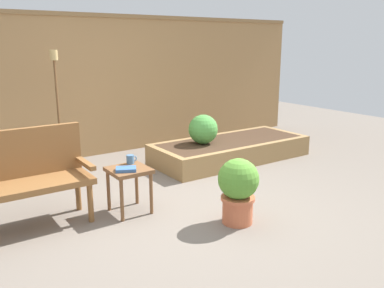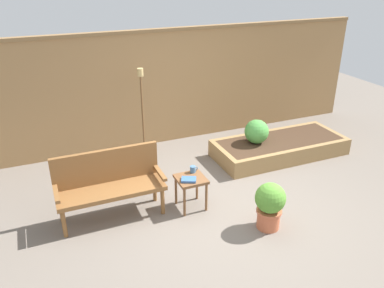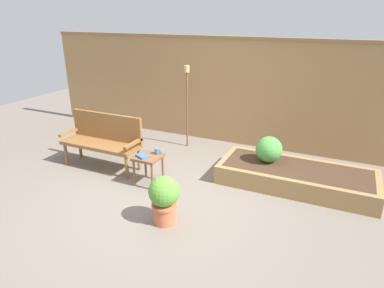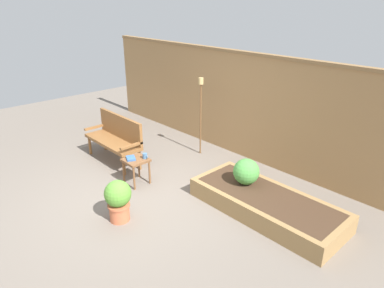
# 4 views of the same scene
# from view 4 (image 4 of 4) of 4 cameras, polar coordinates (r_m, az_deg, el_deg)

# --- Properties ---
(ground_plane) EXTENTS (14.00, 14.00, 0.00)m
(ground_plane) POSITION_cam_4_polar(r_m,az_deg,el_deg) (6.00, -8.71, -8.46)
(ground_plane) COLOR #70665B
(fence_back) EXTENTS (8.40, 0.14, 2.16)m
(fence_back) POSITION_cam_4_polar(r_m,az_deg,el_deg) (7.19, 8.06, 6.48)
(fence_back) COLOR #A37A4C
(fence_back) RESTS_ON ground_plane
(garden_bench) EXTENTS (1.44, 0.48, 0.94)m
(garden_bench) POSITION_cam_4_polar(r_m,az_deg,el_deg) (7.14, -12.37, 1.41)
(garden_bench) COLOR brown
(garden_bench) RESTS_ON ground_plane
(side_table) EXTENTS (0.40, 0.40, 0.48)m
(side_table) POSITION_cam_4_polar(r_m,az_deg,el_deg) (6.21, -9.22, -3.16)
(side_table) COLOR brown
(side_table) RESTS_ON ground_plane
(cup_on_table) EXTENTS (0.12, 0.08, 0.10)m
(cup_on_table) POSITION_cam_4_polar(r_m,az_deg,el_deg) (6.16, -7.76, -1.97)
(cup_on_table) COLOR teal
(cup_on_table) RESTS_ON side_table
(book_on_table) EXTENTS (0.25, 0.22, 0.03)m
(book_on_table) POSITION_cam_4_polar(r_m,az_deg,el_deg) (6.18, -10.05, -2.32)
(book_on_table) COLOR #38609E
(book_on_table) RESTS_ON side_table
(potted_boxwood) EXTENTS (0.40, 0.40, 0.66)m
(potted_boxwood) POSITION_cam_4_polar(r_m,az_deg,el_deg) (5.27, -12.06, -8.81)
(potted_boxwood) COLOR #C66642
(potted_boxwood) RESTS_ON ground_plane
(raised_planter_bed) EXTENTS (2.40, 1.00, 0.30)m
(raised_planter_bed) POSITION_cam_4_polar(r_m,az_deg,el_deg) (5.56, 12.12, -9.64)
(raised_planter_bed) COLOR #997547
(raised_planter_bed) RESTS_ON ground_plane
(shrub_near_bench) EXTENTS (0.43, 0.43, 0.43)m
(shrub_near_bench) POSITION_cam_4_polar(r_m,az_deg,el_deg) (5.66, 8.93, -4.51)
(shrub_near_bench) COLOR brown
(shrub_near_bench) RESTS_ON raised_planter_bed
(tiki_torch) EXTENTS (0.10, 0.10, 1.64)m
(tiki_torch) POSITION_cam_4_polar(r_m,az_deg,el_deg) (7.10, 1.45, 6.83)
(tiki_torch) COLOR brown
(tiki_torch) RESTS_ON ground_plane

